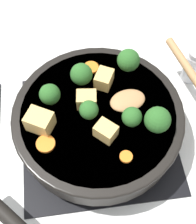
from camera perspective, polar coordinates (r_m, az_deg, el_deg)
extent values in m
plane|color=silver|center=(0.65, 0.00, -3.93)|extent=(2.40, 2.40, 0.00)
cube|color=black|center=(0.65, 0.00, -3.77)|extent=(0.31, 0.31, 0.01)
torus|color=black|center=(0.64, 0.00, -3.11)|extent=(0.24, 0.24, 0.01)
cube|color=black|center=(0.64, 0.00, -3.11)|extent=(0.01, 0.23, 0.01)
cube|color=black|center=(0.64, 0.00, -3.11)|extent=(0.23, 0.01, 0.01)
cylinder|color=black|center=(0.60, 0.00, -1.49)|extent=(0.32, 0.32, 0.06)
cylinder|color=#5B3316|center=(0.60, 0.00, -1.30)|extent=(0.29, 0.29, 0.05)
torus|color=black|center=(0.58, 0.00, -0.20)|extent=(0.32, 0.32, 0.01)
cylinder|color=black|center=(0.54, -16.65, -17.49)|extent=(0.13, 0.12, 0.02)
ellipsoid|color=#A87A4C|center=(0.59, 5.44, 2.10)|extent=(0.06, 0.08, 0.01)
cylinder|color=#A87A4C|center=(0.64, 17.27, 5.84)|extent=(0.22, 0.06, 0.02)
cube|color=tan|center=(0.56, -10.61, -1.69)|extent=(0.05, 0.06, 0.04)
cube|color=tan|center=(0.54, 1.43, -3.52)|extent=(0.05, 0.05, 0.03)
cube|color=tan|center=(0.60, 1.10, 6.07)|extent=(0.05, 0.04, 0.03)
cube|color=tan|center=(0.57, -2.10, 2.28)|extent=(0.03, 0.04, 0.03)
cylinder|color=#709956|center=(0.63, 5.42, 8.07)|extent=(0.01, 0.01, 0.01)
sphere|color=#285B23|center=(0.62, 5.59, 9.41)|extent=(0.04, 0.04, 0.04)
cylinder|color=#709956|center=(0.59, -8.54, 2.09)|extent=(0.01, 0.01, 0.01)
sphere|color=#285B23|center=(0.57, -8.81, 3.22)|extent=(0.04, 0.04, 0.04)
cylinder|color=#709956|center=(0.56, 6.03, -1.89)|extent=(0.01, 0.01, 0.01)
sphere|color=#285B23|center=(0.55, 6.21, -0.90)|extent=(0.04, 0.04, 0.04)
cylinder|color=#709956|center=(0.61, -2.96, 5.64)|extent=(0.01, 0.01, 0.01)
sphere|color=#285B23|center=(0.59, -3.05, 6.91)|extent=(0.04, 0.04, 0.04)
cylinder|color=#709956|center=(0.57, -1.63, -0.61)|extent=(0.01, 0.01, 0.01)
sphere|color=#285B23|center=(0.55, -1.68, 0.39)|extent=(0.03, 0.03, 0.03)
cylinder|color=#709956|center=(0.56, 10.45, -2.59)|extent=(0.01, 0.01, 0.01)
sphere|color=#285B23|center=(0.54, 10.83, -1.42)|extent=(0.05, 0.05, 0.05)
cylinder|color=orange|center=(0.55, -9.56, -5.75)|extent=(0.03, 0.03, 0.01)
cylinder|color=orange|center=(0.58, 10.76, -0.88)|extent=(0.02, 0.02, 0.01)
cylinder|color=orange|center=(0.54, 5.15, -8.15)|extent=(0.02, 0.02, 0.01)
cylinder|color=orange|center=(0.63, -1.42, 8.13)|extent=(0.03, 0.03, 0.01)
cylinder|color=white|center=(0.73, 16.75, 7.83)|extent=(0.04, 0.04, 0.07)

